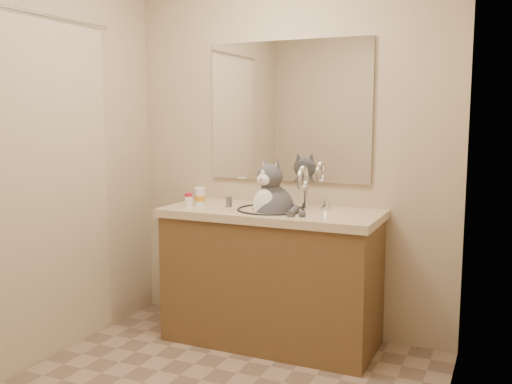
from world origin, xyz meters
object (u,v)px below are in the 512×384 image
at_px(cat, 273,209).
at_px(pill_bottle_redcap, 189,200).
at_px(pill_bottle_orange, 200,197).
at_px(grey_canister, 229,202).

xyz_separation_m(cat, pill_bottle_redcap, (-0.54, -0.08, 0.03)).
bearing_deg(pill_bottle_orange, cat, 2.08).
bearing_deg(pill_bottle_orange, pill_bottle_redcap, -125.01).
distance_m(pill_bottle_redcap, grey_canister, 0.26).
distance_m(cat, pill_bottle_redcap, 0.55).
height_order(pill_bottle_redcap, grey_canister, pill_bottle_redcap).
xyz_separation_m(pill_bottle_redcap, pill_bottle_orange, (0.05, 0.06, 0.01)).
bearing_deg(pill_bottle_redcap, grey_canister, 20.43).
relative_size(cat, grey_canister, 8.05).
bearing_deg(cat, grey_canister, -167.16).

